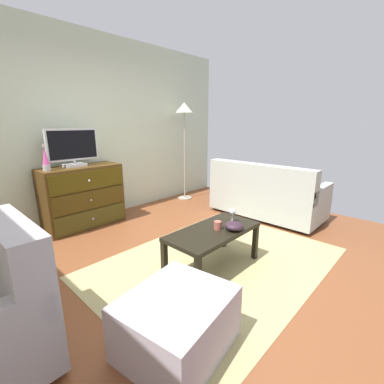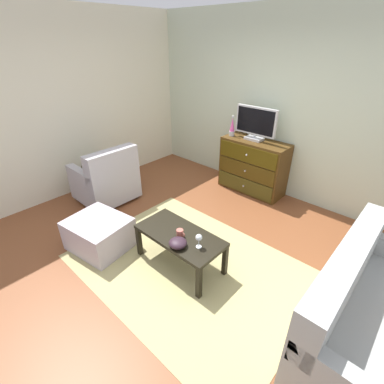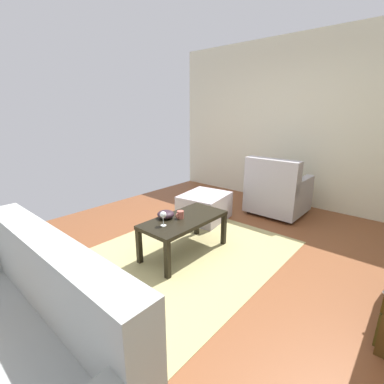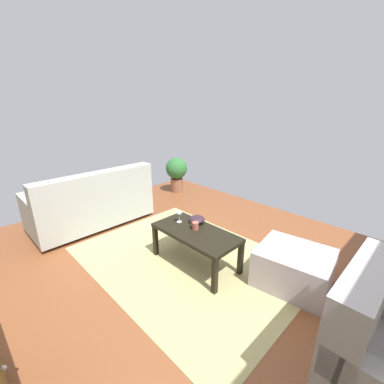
{
  "view_description": "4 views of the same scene",
  "coord_description": "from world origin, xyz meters",
  "px_view_note": "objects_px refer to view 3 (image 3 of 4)",
  "views": [
    {
      "loc": [
        -1.87,
        -1.76,
        1.48
      ],
      "look_at": [
        -0.02,
        -0.02,
        0.8
      ],
      "focal_mm": 24.58,
      "sensor_mm": 36.0,
      "label": 1
    },
    {
      "loc": [
        1.83,
        -1.93,
        2.33
      ],
      "look_at": [
        -0.01,
        0.07,
        0.8
      ],
      "focal_mm": 25.95,
      "sensor_mm": 36.0,
      "label": 2
    },
    {
      "loc": [
        2.13,
        1.67,
        1.57
      ],
      "look_at": [
        0.01,
        -0.17,
        0.73
      ],
      "focal_mm": 25.16,
      "sensor_mm": 36.0,
      "label": 3
    },
    {
      "loc": [
        -1.7,
        1.59,
        1.81
      ],
      "look_at": [
        0.03,
        -0.13,
        0.93
      ],
      "focal_mm": 23.8,
      "sensor_mm": 36.0,
      "label": 4
    }
  ],
  "objects_px": {
    "ottoman": "(205,207)",
    "coffee_table": "(184,223)",
    "wine_glass": "(163,215)",
    "mug": "(180,215)",
    "bowl_decorative": "(166,214)",
    "armchair": "(277,192)",
    "couch_large": "(14,344)"
  },
  "relations": [
    {
      "from": "wine_glass",
      "to": "coffee_table",
      "type": "bearing_deg",
      "value": 176.18
    },
    {
      "from": "bowl_decorative",
      "to": "ottoman",
      "type": "height_order",
      "value": "bowl_decorative"
    },
    {
      "from": "ottoman",
      "to": "armchair",
      "type": "bearing_deg",
      "value": 142.16
    },
    {
      "from": "mug",
      "to": "bowl_decorative",
      "type": "bearing_deg",
      "value": -53.29
    },
    {
      "from": "armchair",
      "to": "coffee_table",
      "type": "bearing_deg",
      "value": -7.74
    },
    {
      "from": "armchair",
      "to": "ottoman",
      "type": "distance_m",
      "value": 1.18
    },
    {
      "from": "wine_glass",
      "to": "bowl_decorative",
      "type": "height_order",
      "value": "wine_glass"
    },
    {
      "from": "couch_large",
      "to": "coffee_table",
      "type": "bearing_deg",
      "value": -168.04
    },
    {
      "from": "armchair",
      "to": "ottoman",
      "type": "bearing_deg",
      "value": -37.84
    },
    {
      "from": "bowl_decorative",
      "to": "couch_large",
      "type": "xyz_separation_m",
      "value": [
        1.68,
        0.54,
        -0.13
      ]
    },
    {
      "from": "mug",
      "to": "ottoman",
      "type": "height_order",
      "value": "mug"
    },
    {
      "from": "wine_glass",
      "to": "couch_large",
      "type": "height_order",
      "value": "couch_large"
    },
    {
      "from": "armchair",
      "to": "ottoman",
      "type": "relative_size",
      "value": 1.31
    },
    {
      "from": "couch_large",
      "to": "armchair",
      "type": "bearing_deg",
      "value": -178.01
    },
    {
      "from": "wine_glass",
      "to": "mug",
      "type": "xyz_separation_m",
      "value": [
        -0.26,
        -0.01,
        -0.07
      ]
    },
    {
      "from": "ottoman",
      "to": "coffee_table",
      "type": "bearing_deg",
      "value": 25.78
    },
    {
      "from": "coffee_table",
      "to": "couch_large",
      "type": "distance_m",
      "value": 1.85
    },
    {
      "from": "coffee_table",
      "to": "ottoman",
      "type": "height_order",
      "value": "coffee_table"
    },
    {
      "from": "mug",
      "to": "ottoman",
      "type": "xyz_separation_m",
      "value": [
        -0.99,
        -0.43,
        -0.28
      ]
    },
    {
      "from": "mug",
      "to": "armchair",
      "type": "distance_m",
      "value": 1.93
    },
    {
      "from": "bowl_decorative",
      "to": "couch_large",
      "type": "relative_size",
      "value": 0.11
    },
    {
      "from": "coffee_table",
      "to": "ottoman",
      "type": "bearing_deg",
      "value": -154.22
    },
    {
      "from": "armchair",
      "to": "couch_large",
      "type": "bearing_deg",
      "value": 1.99
    },
    {
      "from": "bowl_decorative",
      "to": "mug",
      "type": "bearing_deg",
      "value": 126.71
    },
    {
      "from": "bowl_decorative",
      "to": "wine_glass",
      "type": "bearing_deg",
      "value": 39.71
    },
    {
      "from": "wine_glass",
      "to": "bowl_decorative",
      "type": "relative_size",
      "value": 0.83
    },
    {
      "from": "coffee_table",
      "to": "ottoman",
      "type": "relative_size",
      "value": 1.44
    },
    {
      "from": "mug",
      "to": "couch_large",
      "type": "relative_size",
      "value": 0.07
    },
    {
      "from": "wine_glass",
      "to": "bowl_decorative",
      "type": "bearing_deg",
      "value": -140.29
    },
    {
      "from": "mug",
      "to": "armchair",
      "type": "bearing_deg",
      "value": 171.6
    },
    {
      "from": "mug",
      "to": "ottoman",
      "type": "relative_size",
      "value": 0.16
    },
    {
      "from": "bowl_decorative",
      "to": "couch_large",
      "type": "bearing_deg",
      "value": 17.86
    }
  ]
}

